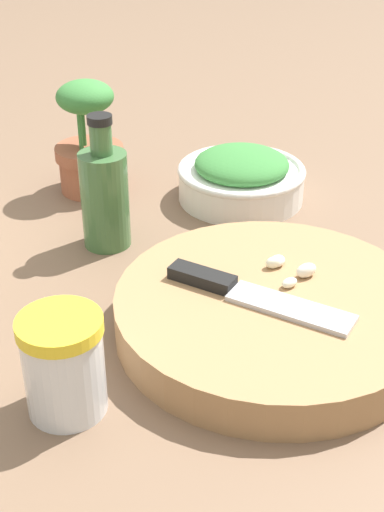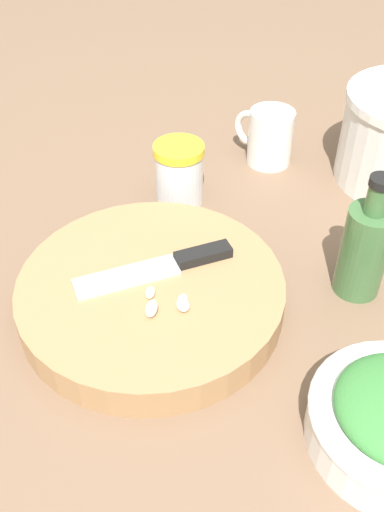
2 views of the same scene
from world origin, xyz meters
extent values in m
plane|color=brown|center=(0.00, 0.00, 0.00)|extent=(5.00, 5.00, 0.00)
cylinder|color=#9E754C|center=(0.00, -0.11, 0.02)|extent=(0.31, 0.31, 0.04)
cube|color=black|center=(-0.03, -0.04, 0.05)|extent=(0.03, 0.07, 0.01)
cube|color=#B2B2B7|center=(-0.01, -0.14, 0.04)|extent=(0.06, 0.13, 0.01)
ellipsoid|color=#EBECCE|center=(0.04, -0.08, 0.05)|extent=(0.02, 0.02, 0.01)
ellipsoid|color=silver|center=(0.05, -0.11, 0.05)|extent=(0.03, 0.02, 0.01)
ellipsoid|color=silver|center=(0.05, -0.08, 0.05)|extent=(0.02, 0.02, 0.01)
ellipsoid|color=#EFECCC|center=(0.02, -0.11, 0.05)|extent=(0.02, 0.01, 0.01)
cylinder|color=silver|center=(-0.21, -0.04, 0.04)|extent=(0.07, 0.07, 0.08)
cylinder|color=yellow|center=(-0.21, -0.04, 0.09)|extent=(0.07, 0.07, 0.01)
cylinder|color=silver|center=(-0.29, 0.12, 0.04)|extent=(0.07, 0.07, 0.09)
torus|color=silver|center=(-0.32, 0.09, 0.05)|extent=(0.05, 0.05, 0.06)
cylinder|color=#3D6638|center=(0.01, 0.14, 0.06)|extent=(0.06, 0.06, 0.12)
cylinder|color=#3D6638|center=(0.01, 0.14, 0.13)|extent=(0.03, 0.03, 0.04)
cylinder|color=black|center=(0.01, 0.14, 0.16)|extent=(0.03, 0.03, 0.01)
camera|label=1|loc=(-0.48, -0.43, 0.43)|focal=50.00mm
camera|label=2|loc=(0.47, -0.14, 0.49)|focal=40.00mm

